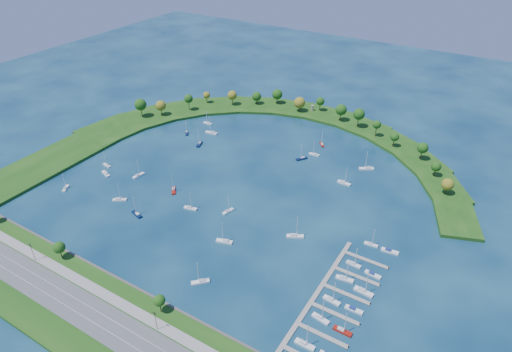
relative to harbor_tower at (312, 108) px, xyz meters
The scene contains 38 objects.
ground 118.73m from the harbor_tower, 85.41° to the right, with size 700.00×700.00×0.00m, color #072243.
south_shoreline 241.36m from the harbor_tower, 87.74° to the right, with size 420.00×43.10×11.60m.
breakwater 78.77m from the harbor_tower, 117.90° to the right, with size 286.74×247.64×2.00m.
breakwater_trees 33.58m from the harbor_tower, 110.95° to the right, with size 241.23×93.52×15.35m.
harbor_tower is the anchor object (origin of this frame).
dock_system 202.83m from the harbor_tower, 62.13° to the right, with size 24.28×82.00×1.60m.
moored_boat_0 56.22m from the harbor_tower, 57.31° to the right, with size 6.01×6.71×10.37m.
moored_boat_1 157.29m from the harbor_tower, 109.92° to the right, with size 3.48×8.49×12.11m.
moored_boat_2 88.98m from the harbor_tower, 123.54° to the right, with size 9.63×4.02×13.74m.
moored_boat_3 199.76m from the harbor_tower, 114.15° to the right, with size 5.37×7.25×10.60m.
moored_boat_4 173.60m from the harbor_tower, 114.96° to the right, with size 8.84×5.18×12.55m.
moored_boat_5 169.99m from the harbor_tower, 118.41° to the right, with size 7.22×3.05×10.28m.
moored_boat_6 78.13m from the harbor_tower, 69.79° to the right, with size 6.63×7.89×11.92m.
moored_boat_7 70.97m from the harbor_tower, 63.36° to the right, with size 7.54×2.79×10.84m.
moored_boat_8 150.98m from the harbor_tower, 98.77° to the right, with size 6.95×7.77×12.01m.
moored_boat_9 107.43m from the harbor_tower, 53.83° to the right, with size 8.78×3.01×12.69m.
moored_boat_10 205.15m from the harbor_tower, 79.38° to the right, with size 7.78×7.94×12.77m.
moored_boat_11 150.32m from the harbor_tower, 83.26° to the right, with size 3.99×7.71×10.91m.
moored_boat_12 180.48m from the harbor_tower, 97.99° to the right, with size 8.57×4.50×12.13m.
moored_boat_13 104.03m from the harbor_tower, 116.23° to the right, with size 5.15×8.72×12.39m.
moored_boat_14 179.12m from the harbor_tower, 104.25° to the right, with size 8.04×6.45×11.99m.
moored_boat_15 174.76m from the harbor_tower, 79.81° to the right, with size 9.15×4.90×12.96m.
moored_boat_16 158.33m from the harbor_tower, 90.99° to the right, with size 8.25×3.93×11.69m.
moored_boat_17 93.79m from the harbor_tower, 42.06° to the right, with size 9.52×7.39×14.07m.
moored_boat_18 160.85m from the harbor_tower, 67.84° to the right, with size 9.34×6.68×13.56m.
moored_boat_19 106.38m from the harbor_tower, 127.78° to the right, with size 6.53×7.03×11.03m.
moored_boat_20 87.52m from the harbor_tower, 134.87° to the right, with size 7.51×2.38×10.92m.
docked_boat_0 227.92m from the harbor_tower, 65.36° to the right, with size 8.67×2.54×12.69m.
docked_boat_2 214.07m from the harbor_tower, 63.65° to the right, with size 8.48×3.65×12.07m.
docked_boat_3 219.92m from the harbor_tower, 61.32° to the right, with size 8.25×2.42×12.08m.
docked_boat_4 203.42m from the harbor_tower, 62.15° to the right, with size 8.45×3.21×12.13m.
docked_boat_5 208.38m from the harbor_tower, 59.58° to the right, with size 8.14×2.35×1.66m.
docked_boat_6 189.89m from the harbor_tower, 59.97° to the right, with size 8.73×3.45×12.48m.
docked_boat_7 197.97m from the harbor_tower, 57.79° to the right, with size 9.44×3.46×13.58m.
docked_boat_8 179.93m from the harbor_tower, 58.11° to the right, with size 7.61×2.60×11.00m.
docked_boat_9 187.19m from the harbor_tower, 55.69° to the right, with size 8.29×3.12×1.65m.
docked_boat_10 165.73m from the harbor_tower, 53.98° to the right, with size 7.24×2.53×10.45m.
docked_boat_11 171.87m from the harbor_tower, 51.33° to the right, with size 9.07×3.40×1.81m.
Camera 1 is at (129.37, -198.69, 156.12)m, focal length 31.46 mm.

